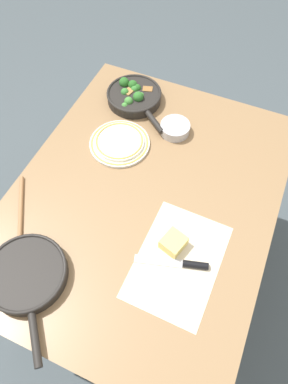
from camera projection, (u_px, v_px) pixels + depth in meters
The scene contains 10 objects.
ground_plane at pixel (144, 266), 1.95m from camera, with size 14.00×14.00×0.00m, color #424C51.
dining_table_red at pixel (144, 205), 1.36m from camera, with size 1.26×0.97×0.77m.
skillet_broccoli at pixel (134, 96), 1.54m from camera, with size 0.29×0.33×0.08m.
skillet_eggs at pixel (27, 275), 1.10m from camera, with size 0.36×0.33×0.05m.
wooden_spoon at pixel (20, 236), 1.19m from camera, with size 0.36×0.25×0.02m.
parchment_sheet at pixel (178, 261), 1.15m from camera, with size 0.39×0.28×0.00m.
grater_knife at pixel (182, 264), 1.14m from camera, with size 0.09×0.25×0.02m.
cheese_block at pixel (173, 243), 1.16m from camera, with size 0.10×0.09×0.05m.
dinner_plate_stack at pixel (120, 142), 1.41m from camera, with size 0.25×0.25×0.03m.
prep_bowl_steel at pixel (175, 128), 1.44m from camera, with size 0.13×0.13×0.04m.
Camera 1 is at (0.62, 0.27, 1.88)m, focal length 32.00 mm.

